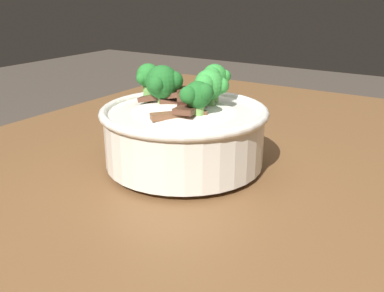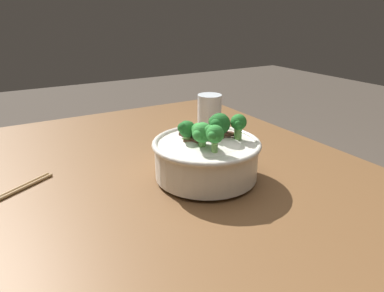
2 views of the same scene
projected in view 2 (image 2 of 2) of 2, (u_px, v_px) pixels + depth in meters
The scene contains 4 objects.
dining_table at pixel (150, 226), 0.77m from camera, with size 1.24×1.07×0.75m.
rice_bowl at pixel (207, 154), 0.76m from camera, with size 0.24×0.24×0.15m.
drinking_glass at pixel (209, 113), 1.11m from camera, with size 0.08×0.08×0.11m.
chopsticks_pair at pixel (2, 197), 0.70m from camera, with size 0.14×0.21×0.01m.
Camera 2 is at (-0.61, 0.25, 1.10)m, focal length 32.49 mm.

